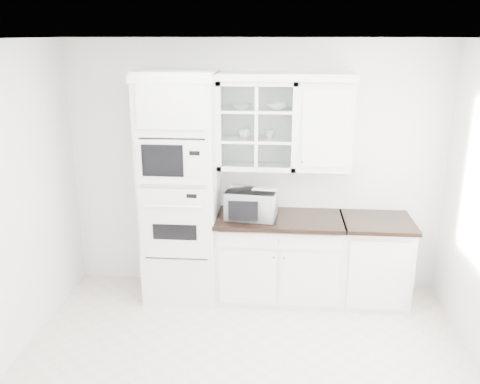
{
  "coord_description": "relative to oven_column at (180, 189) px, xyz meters",
  "views": [
    {
      "loc": [
        0.28,
        -3.53,
        2.74
      ],
      "look_at": [
        -0.1,
        1.05,
        1.3
      ],
      "focal_mm": 38.0,
      "sensor_mm": 36.0,
      "label": 1
    }
  ],
  "objects": [
    {
      "name": "upper_cabinet_glass",
      "position": [
        0.78,
        0.17,
        0.65
      ],
      "size": [
        0.8,
        0.33,
        0.9
      ],
      "color": "white",
      "rests_on": "room_shell"
    },
    {
      "name": "upper_cabinet_solid",
      "position": [
        1.46,
        0.17,
        0.65
      ],
      "size": [
        0.55,
        0.33,
        0.9
      ],
      "primitive_type": "cube",
      "color": "white",
      "rests_on": "room_shell"
    },
    {
      "name": "crown_molding",
      "position": [
        0.68,
        0.14,
        1.14
      ],
      "size": [
        2.14,
        0.38,
        0.07
      ],
      "primitive_type": "cube",
      "color": "white",
      "rests_on": "room_shell"
    },
    {
      "name": "ground",
      "position": [
        0.75,
        -1.42,
        -1.19
      ],
      "size": [
        4.0,
        3.5,
        0.01
      ],
      "primitive_type": "cube",
      "color": "beige",
      "rests_on": "ground"
    },
    {
      "name": "cup_b",
      "position": [
        0.9,
        0.18,
        0.56
      ],
      "size": [
        0.12,
        0.12,
        0.09
      ],
      "primitive_type": "imported",
      "rotation": [
        0.0,
        0.0,
        -0.27
      ],
      "color": "white",
      "rests_on": "upper_cabinet_glass"
    },
    {
      "name": "base_cabinet_run",
      "position": [
        1.03,
        0.03,
        -0.74
      ],
      "size": [
        1.32,
        0.67,
        0.92
      ],
      "color": "white",
      "rests_on": "ground"
    },
    {
      "name": "countertop_microwave",
      "position": [
        0.74,
        -0.01,
        -0.13
      ],
      "size": [
        0.55,
        0.48,
        0.29
      ],
      "primitive_type": "imported",
      "rotation": [
        0.0,
        0.0,
        3.02
      ],
      "color": "white",
      "rests_on": "base_cabinet_run"
    },
    {
      "name": "oven_column",
      "position": [
        0.0,
        0.0,
        0.0
      ],
      "size": [
        0.76,
        0.68,
        2.4
      ],
      "color": "white",
      "rests_on": "ground"
    },
    {
      "name": "cup_a",
      "position": [
        0.65,
        0.17,
        0.56
      ],
      "size": [
        0.14,
        0.14,
        0.1
      ],
      "primitive_type": "imported",
      "rotation": [
        0.0,
        0.0,
        0.07
      ],
      "color": "white",
      "rests_on": "upper_cabinet_glass"
    },
    {
      "name": "room_shell",
      "position": [
        0.75,
        -0.99,
        0.58
      ],
      "size": [
        4.0,
        3.5,
        2.7
      ],
      "color": "white",
      "rests_on": "ground"
    },
    {
      "name": "bowl_b",
      "position": [
        0.97,
        0.16,
        0.84
      ],
      "size": [
        0.21,
        0.21,
        0.06
      ],
      "primitive_type": "imported",
      "rotation": [
        0.0,
        0.0,
        -0.02
      ],
      "color": "white",
      "rests_on": "upper_cabinet_glass"
    },
    {
      "name": "bowl_a",
      "position": [
        0.61,
        0.17,
        0.84
      ],
      "size": [
        0.24,
        0.24,
        0.05
      ],
      "primitive_type": "imported",
      "rotation": [
        0.0,
        0.0,
        0.19
      ],
      "color": "white",
      "rests_on": "upper_cabinet_glass"
    },
    {
      "name": "extra_base_cabinet",
      "position": [
        2.03,
        0.03,
        -0.74
      ],
      "size": [
        0.72,
        0.67,
        0.92
      ],
      "color": "white",
      "rests_on": "ground"
    }
  ]
}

